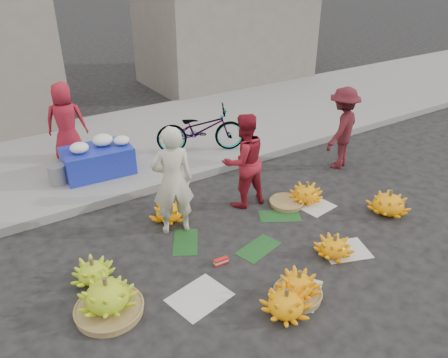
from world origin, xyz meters
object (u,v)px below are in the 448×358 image
banana_bunch_4 (389,203)px  banana_bunch_0 (108,298)px  flower_table (98,159)px  bicycle (201,129)px  vendor_cream (172,181)px

banana_bunch_4 → banana_bunch_0: bearing=176.1°
flower_table → bicycle: size_ratio=0.70×
banana_bunch_4 → flower_table: flower_table is taller
banana_bunch_0 → bicycle: size_ratio=0.47×
vendor_cream → flower_table: (-0.40, 2.24, -0.43)m
banana_bunch_4 → flower_table: 5.07m
vendor_cream → flower_table: vendor_cream is taller
banana_bunch_0 → flower_table: 3.52m
flower_table → bicycle: bearing=-0.1°
banana_bunch_0 → flower_table: flower_table is taller
bicycle → banana_bunch_4: bearing=-135.0°
banana_bunch_0 → flower_table: size_ratio=0.67×
vendor_cream → banana_bunch_4: bearing=172.0°
banana_bunch_4 → bicycle: 3.83m
banana_bunch_0 → bicycle: bicycle is taller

